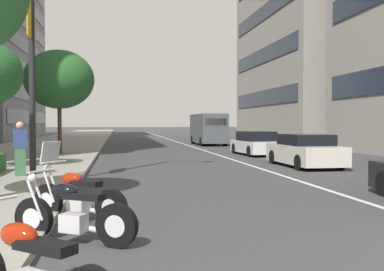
{
  "coord_description": "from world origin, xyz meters",
  "views": [
    {
      "loc": [
        -4.28,
        5.67,
        1.85
      ],
      "look_at": [
        12.61,
        2.89,
        1.37
      ],
      "focal_mm": 42.0,
      "sensor_mm": 36.0,
      "label": 1
    }
  ],
  "objects": [
    {
      "name": "delivery_van_ahead",
      "position": [
        32.8,
        -1.82,
        1.38
      ],
      "size": [
        5.88,
        2.21,
        2.59
      ],
      "rotation": [
        0.0,
        0.0,
        0.01
      ],
      "color": "#4C5156",
      "rests_on": "ground"
    },
    {
      "name": "street_tree_far_plaza",
      "position": [
        21.36,
        8.87,
        4.24
      ],
      "size": [
        3.81,
        3.81,
        5.71
      ],
      "color": "#473323",
      "rests_on": "sidewalk_right_plaza"
    },
    {
      "name": "motorcycle_by_sign_pole",
      "position": [
        4.32,
        6.44,
        0.45
      ],
      "size": [
        1.45,
        1.82,
        1.49
      ],
      "rotation": [
        0.0,
        0.0,
        0.91
      ],
      "color": "black",
      "rests_on": "ground"
    },
    {
      "name": "car_mid_block_traffic",
      "position": [
        20.61,
        -2.17,
        0.64
      ],
      "size": [
        4.27,
        2.06,
        1.36
      ],
      "rotation": [
        0.0,
        0.0,
        0.05
      ],
      "color": "silver",
      "rests_on": "ground"
    },
    {
      "name": "pedestrian_on_plaza",
      "position": [
        10.78,
        8.78,
        1.03
      ],
      "size": [
        0.37,
        0.46,
        1.74
      ],
      "rotation": [
        0.0,
        0.0,
        0.3
      ],
      "color": "#3F724C",
      "rests_on": "sidewalk_right_plaza"
    },
    {
      "name": "motorcycle_far_end_row",
      "position": [
        2.78,
        6.37,
        0.42
      ],
      "size": [
        1.17,
        1.94,
        1.11
      ],
      "rotation": [
        0.0,
        0.0,
        1.06
      ],
      "color": "black",
      "rests_on": "ground"
    },
    {
      "name": "lane_centre_stripe",
      "position": [
        35.0,
        0.0,
        0.0
      ],
      "size": [
        110.0,
        0.16,
        0.01
      ],
      "primitive_type": "cube",
      "color": "silver",
      "rests_on": "ground"
    },
    {
      "name": "sidewalk_right_plaza",
      "position": [
        30.0,
        10.98,
        0.07
      ],
      "size": [
        160.0,
        8.34,
        0.15
      ],
      "primitive_type": "cube",
      "color": "gray",
      "rests_on": "ground"
    },
    {
      "name": "car_following_behind",
      "position": [
        13.65,
        -2.13,
        0.65
      ],
      "size": [
        4.38,
        1.97,
        1.37
      ],
      "rotation": [
        0.0,
        0.0,
        0.01
      ],
      "color": "beige",
      "rests_on": "ground"
    }
  ]
}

